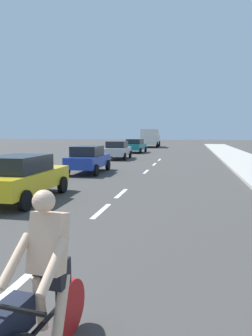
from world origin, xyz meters
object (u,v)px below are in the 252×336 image
Objects in this scene: cyclist at (39,290)px; parked_car_yellow at (21,176)px; parked_car_silver at (117,149)px; delivery_truck at (150,138)px; parked_car_blue at (88,159)px; parked_car_teal at (135,145)px.

parked_car_yellow is (-4.32, 6.98, 0.01)m from cyclist.
parked_car_yellow is 16.74m from parked_car_silver.
cyclist is 0.43× the size of parked_car_yellow.
delivery_truck reaches higher than parked_car_silver.
parked_car_blue is at bearing 89.57° from parked_car_yellow.
parked_car_blue is 0.90× the size of parked_car_teal.
cyclist is at bearing -59.18° from parked_car_yellow.
parked_car_silver is at bearing 91.75° from parked_car_blue.
parked_car_yellow is at bearing -53.52° from cyclist.
delivery_truck is (-4.80, 45.56, 0.67)m from cyclist.
parked_car_blue is at bearing -90.25° from delivery_truck.
delivery_truck is at bearing 89.78° from parked_car_yellow.
parked_car_silver is 0.98× the size of parked_car_teal.
parked_car_blue and parked_car_silver have the same top height.
delivery_truck reaches higher than parked_car_yellow.
parked_car_blue is 9.39m from parked_car_silver.
parked_car_yellow is at bearing -90.83° from parked_car_blue.
parked_car_yellow is 0.97× the size of parked_car_teal.
parked_car_teal is (-4.82, 32.17, 0.01)m from cyclist.
parked_car_yellow and parked_car_silver have the same top height.
delivery_truck is at bearing 92.98° from parked_car_teal.
cyclist is 45.82m from delivery_truck.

